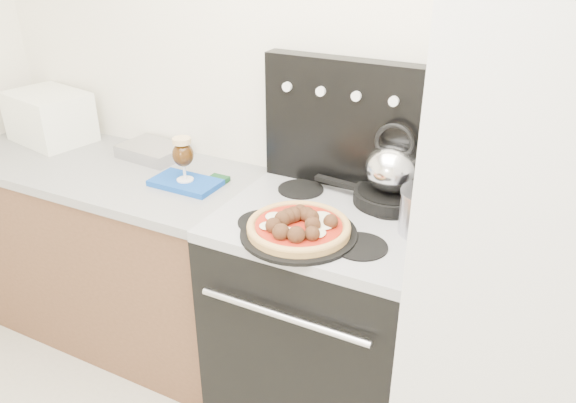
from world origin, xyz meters
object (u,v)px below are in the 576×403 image
Objects in this scene: fridge at (538,260)px; pizza at (299,225)px; pizza_pan at (299,233)px; skillet at (390,197)px; stock_pot at (429,214)px; oven_mitt at (186,183)px; tea_kettle at (393,164)px; base_cabinet at (116,254)px; toaster_oven at (50,117)px; stove_body at (324,322)px; beer_glass at (183,159)px.

fridge reaches higher than pizza.
pizza_pan is 0.42m from skillet.
stock_pot is at bearing 29.26° from pizza_pan.
oven_mitt is 0.63m from pizza.
fridge is 8.65× the size of tea_kettle.
fridge reaches higher than base_cabinet.
oven_mitt is at bearing 2.77° from toaster_oven.
stock_pot reaches higher than pizza_pan.
stove_body is 0.87m from fridge.
skillet is at bearing 13.27° from toaster_oven.
stock_pot is at bearing -52.43° from tea_kettle.
skillet is (-0.54, 0.22, -0.01)m from fridge.
pizza_pan is at bearing -10.25° from base_cabinet.
pizza is at bearing 180.00° from pizza_pan.
stove_body is 3.17× the size of oven_mitt.
pizza_pan is (1.07, -0.19, 0.50)m from base_cabinet.
pizza is (-0.00, 0.00, 0.03)m from pizza_pan.
skillet is at bearing 13.31° from oven_mitt.
fridge is at bearing -34.81° from tea_kettle.
toaster_oven is 1.70m from skillet.
fridge is 0.75m from pizza_pan.
base_cabinet is at bearing 169.75° from pizza_pan.
skillet is at bearing 7.85° from base_cabinet.
beer_glass is at bearing -166.69° from skillet.
tea_kettle reaches higher than skillet.
toaster_oven is 1.53m from pizza_pan.
stove_body is 0.69m from tea_kettle.
stove_body is 0.52m from pizza_pan.
stock_pot is at bearing 1.92° from oven_mitt.
base_cabinet is at bearing -179.25° from stock_pot.
stock_pot is (-0.35, 0.07, 0.04)m from fridge.
skillet is (1.27, 0.17, 0.51)m from base_cabinet.
pizza_pan is 0.44m from stock_pot.
toaster_oven reaches higher than base_cabinet.
base_cabinet is 0.75m from beer_glass.
tea_kettle is (1.27, 0.17, 0.65)m from base_cabinet.
fridge is 9.73× the size of stock_pot.
oven_mitt is 0.70× the size of pizza_pan.
tea_kettle is at bearing 61.91° from pizza.
stove_body is 2.54× the size of pizza.
stove_body is 4.75× the size of beer_glass.
beer_glass reaches higher than oven_mitt.
stove_body is 0.55m from pizza.
fridge is 0.36m from stock_pot.
fridge is 5.05× the size of toaster_oven.
base_cabinet is 3.86× the size of toaster_oven.
stock_pot is at bearing 1.92° from beer_glass.
oven_mitt is 0.80× the size of pizza.
pizza is at bearing -130.14° from tea_kettle.
toaster_oven is at bearing 175.51° from fridge.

